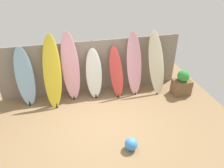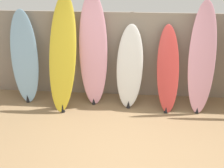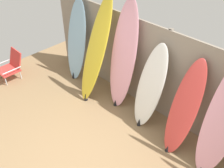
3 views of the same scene
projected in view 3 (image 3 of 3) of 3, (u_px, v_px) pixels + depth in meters
fence_back at (163, 75)px, 4.60m from camera, size 6.08×0.11×1.80m
surfboard_skyblue_0 at (76, 42)px, 5.60m from camera, size 0.58×0.50×1.87m
surfboard_yellow_1 at (96, 51)px, 4.94m from camera, size 0.65×0.87×2.18m
surfboard_pink_2 at (123, 57)px, 4.73m from camera, size 0.59×0.53×2.20m
surfboard_white_3 at (150, 87)px, 4.46m from camera, size 0.55×0.58×1.62m
surfboard_red_4 at (184, 109)px, 4.01m from camera, size 0.50×0.73×1.62m
surfboard_pink_5 at (224, 118)px, 3.53m from camera, size 0.52×0.62×2.08m
beach_chair at (11, 65)px, 5.92m from camera, size 0.50×0.55×0.66m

